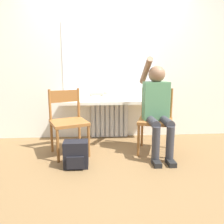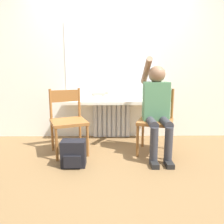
{
  "view_description": "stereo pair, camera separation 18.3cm",
  "coord_description": "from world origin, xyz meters",
  "px_view_note": "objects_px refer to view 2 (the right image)",
  "views": [
    {
      "loc": [
        -0.22,
        -2.5,
        1.17
      ],
      "look_at": [
        0.0,
        0.55,
        0.56
      ],
      "focal_mm": 35.0,
      "sensor_mm": 36.0,
      "label": 1
    },
    {
      "loc": [
        -0.04,
        -2.51,
        1.17
      ],
      "look_at": [
        0.0,
        0.55,
        0.56
      ],
      "focal_mm": 35.0,
      "sensor_mm": 36.0,
      "label": 2
    }
  ],
  "objects_px": {
    "chair_left": "(68,120)",
    "cat": "(101,93)",
    "backpack": "(73,154)",
    "chair_right": "(156,120)",
    "person": "(157,105)"
  },
  "relations": [
    {
      "from": "chair_left",
      "to": "person",
      "type": "height_order",
      "value": "person"
    },
    {
      "from": "chair_right",
      "to": "cat",
      "type": "height_order",
      "value": "chair_right"
    },
    {
      "from": "chair_left",
      "to": "chair_right",
      "type": "distance_m",
      "value": 1.22
    },
    {
      "from": "chair_left",
      "to": "backpack",
      "type": "bearing_deg",
      "value": -94.71
    },
    {
      "from": "chair_left",
      "to": "cat",
      "type": "bearing_deg",
      "value": 32.08
    },
    {
      "from": "chair_right",
      "to": "backpack",
      "type": "relative_size",
      "value": 2.76
    },
    {
      "from": "chair_left",
      "to": "chair_right",
      "type": "relative_size",
      "value": 1.0
    },
    {
      "from": "chair_right",
      "to": "backpack",
      "type": "distance_m",
      "value": 1.22
    },
    {
      "from": "cat",
      "to": "chair_right",
      "type": "bearing_deg",
      "value": -37.06
    },
    {
      "from": "chair_left",
      "to": "backpack",
      "type": "xyz_separation_m",
      "value": [
        0.14,
        -0.45,
        -0.31
      ]
    },
    {
      "from": "chair_left",
      "to": "backpack",
      "type": "relative_size",
      "value": 2.76
    },
    {
      "from": "backpack",
      "to": "chair_left",
      "type": "bearing_deg",
      "value": 106.87
    },
    {
      "from": "chair_right",
      "to": "person",
      "type": "relative_size",
      "value": 0.67
    },
    {
      "from": "chair_left",
      "to": "person",
      "type": "distance_m",
      "value": 1.23
    },
    {
      "from": "person",
      "to": "backpack",
      "type": "distance_m",
      "value": 1.25
    }
  ]
}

